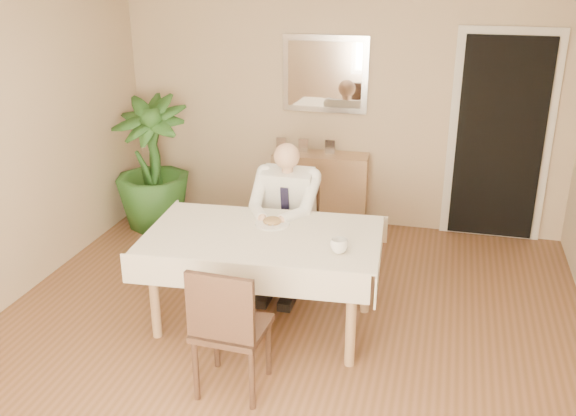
% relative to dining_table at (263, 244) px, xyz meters
% --- Properties ---
extents(room, '(5.00, 5.02, 2.60)m').
position_rel_dining_table_xyz_m(room, '(0.17, -0.29, 0.63)').
color(room, brown).
rests_on(room, ground).
extents(window, '(1.34, 0.04, 1.44)m').
position_rel_dining_table_xyz_m(window, '(0.17, -2.77, 0.78)').
color(window, silver).
rests_on(window, room).
extents(doorway, '(0.96, 0.07, 2.10)m').
position_rel_dining_table_xyz_m(doorway, '(1.72, 2.17, 0.33)').
color(doorway, silver).
rests_on(doorway, ground).
extents(mirror, '(0.86, 0.04, 0.76)m').
position_rel_dining_table_xyz_m(mirror, '(0.01, 2.17, 0.88)').
color(mirror, silver).
rests_on(mirror, room).
extents(dining_table, '(1.78, 1.13, 0.75)m').
position_rel_dining_table_xyz_m(dining_table, '(0.00, 0.00, 0.00)').
color(dining_table, '#A17A4F').
rests_on(dining_table, ground).
extents(chair_far, '(0.43, 0.43, 0.90)m').
position_rel_dining_table_xyz_m(chair_far, '(-0.00, 0.88, -0.16)').
color(chair_far, '#3A2318').
rests_on(chair_far, ground).
extents(chair_near, '(0.45, 0.45, 0.91)m').
position_rel_dining_table_xyz_m(chair_near, '(0.02, -0.88, -0.16)').
color(chair_near, '#3A2318').
rests_on(chair_near, ground).
extents(seated_man, '(0.48, 0.72, 1.24)m').
position_rel_dining_table_xyz_m(seated_man, '(-0.00, 0.59, 0.02)').
color(seated_man, white).
rests_on(seated_man, ground).
extents(plate, '(0.26, 0.26, 0.02)m').
position_rel_dining_table_xyz_m(plate, '(0.02, 0.18, 0.09)').
color(plate, white).
rests_on(plate, dining_table).
extents(food, '(0.14, 0.14, 0.06)m').
position_rel_dining_table_xyz_m(food, '(0.02, 0.18, 0.11)').
color(food, brown).
rests_on(food, dining_table).
extents(knife, '(0.01, 0.13, 0.01)m').
position_rel_dining_table_xyz_m(knife, '(0.06, 0.12, 0.11)').
color(knife, silver).
rests_on(knife, dining_table).
extents(fork, '(0.01, 0.13, 0.01)m').
position_rel_dining_table_xyz_m(fork, '(-0.02, 0.12, 0.11)').
color(fork, silver).
rests_on(fork, dining_table).
extents(coffee_mug, '(0.12, 0.12, 0.10)m').
position_rel_dining_table_xyz_m(coffee_mug, '(0.59, -0.17, 0.13)').
color(coffee_mug, white).
rests_on(coffee_mug, dining_table).
extents(sideboard, '(0.99, 0.39, 0.77)m').
position_rel_dining_table_xyz_m(sideboard, '(0.01, 2.03, -0.28)').
color(sideboard, '#A17A4F').
rests_on(sideboard, ground).
extents(photo_frame_left, '(0.10, 0.02, 0.14)m').
position_rel_dining_table_xyz_m(photo_frame_left, '(-0.41, 2.05, 0.17)').
color(photo_frame_left, silver).
rests_on(photo_frame_left, sideboard).
extents(photo_frame_center, '(0.10, 0.02, 0.14)m').
position_rel_dining_table_xyz_m(photo_frame_center, '(-0.18, 2.06, 0.17)').
color(photo_frame_center, silver).
rests_on(photo_frame_center, sideboard).
extents(photo_frame_right, '(0.10, 0.02, 0.14)m').
position_rel_dining_table_xyz_m(photo_frame_right, '(0.09, 2.07, 0.17)').
color(photo_frame_right, silver).
rests_on(photo_frame_right, sideboard).
extents(potted_palm, '(0.77, 0.77, 1.35)m').
position_rel_dining_table_xyz_m(potted_palm, '(-1.64, 1.58, 0.01)').
color(potted_palm, '#25531D').
rests_on(potted_palm, ground).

